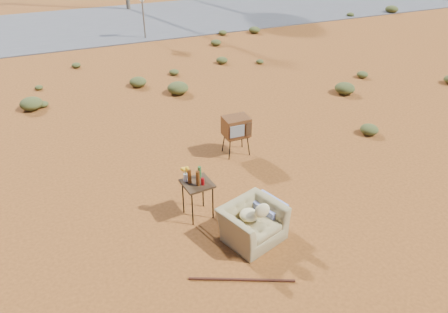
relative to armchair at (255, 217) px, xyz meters
name	(u,v)px	position (x,y,z in m)	size (l,w,h in m)	color
ground	(228,224)	(-0.30, 0.45, -0.39)	(140.00, 140.00, 0.00)	#96511E
highway	(96,25)	(-0.30, 15.45, -0.37)	(140.00, 7.00, 0.04)	#565659
armchair	(255,217)	(0.00, 0.00, 0.00)	(1.24, 1.04, 0.84)	#907E4E
tv_unit	(236,127)	(0.83, 2.65, 0.27)	(0.56, 0.45, 0.89)	black
side_table	(195,181)	(-0.74, 0.91, 0.34)	(0.54, 0.54, 1.00)	#382714
rusty_bar	(242,279)	(-0.63, -0.85, -0.37)	(0.04, 0.04, 1.61)	#4C2014
road_sign	(142,0)	(1.20, 12.45, 1.11)	(0.78, 0.06, 2.19)	brown
scrub_patch	(128,122)	(-1.13, 4.86, -0.25)	(17.49, 8.07, 0.33)	#474D21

